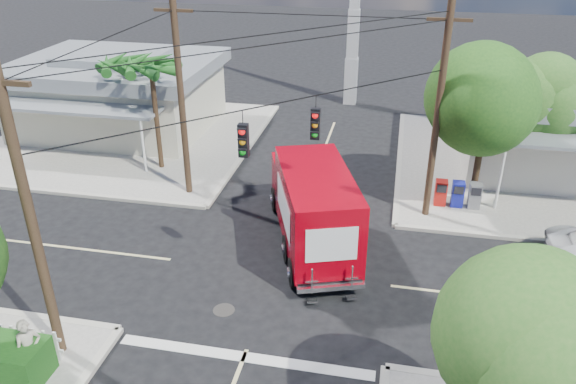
# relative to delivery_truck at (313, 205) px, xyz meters

# --- Properties ---
(ground) EXTENTS (120.00, 120.00, 0.00)m
(ground) POSITION_rel_delivery_truck_xyz_m (-0.91, -2.16, -1.66)
(ground) COLOR black
(ground) RESTS_ON ground
(sidewalk_ne) EXTENTS (14.12, 14.12, 0.14)m
(sidewalk_ne) POSITION_rel_delivery_truck_xyz_m (9.97, 8.72, -1.59)
(sidewalk_ne) COLOR gray
(sidewalk_ne) RESTS_ON ground
(sidewalk_nw) EXTENTS (14.12, 14.12, 0.14)m
(sidewalk_nw) POSITION_rel_delivery_truck_xyz_m (-11.79, 8.72, -1.59)
(sidewalk_nw) COLOR gray
(sidewalk_nw) RESTS_ON ground
(road_markings) EXTENTS (32.00, 32.00, 0.01)m
(road_markings) POSITION_rel_delivery_truck_xyz_m (-0.91, -3.63, -1.65)
(road_markings) COLOR beige
(road_markings) RESTS_ON ground
(building_nw) EXTENTS (10.80, 10.20, 4.30)m
(building_nw) POSITION_rel_delivery_truck_xyz_m (-12.91, 10.30, 0.56)
(building_nw) COLOR beige
(building_nw) RESTS_ON sidewalk_nw
(radio_tower) EXTENTS (0.80, 0.80, 17.00)m
(radio_tower) POSITION_rel_delivery_truck_xyz_m (-0.41, 17.84, 3.98)
(radio_tower) COLOR silver
(radio_tower) RESTS_ON ground
(tree_ne_front) EXTENTS (4.21, 4.14, 6.66)m
(tree_ne_front) POSITION_rel_delivery_truck_xyz_m (6.30, 4.60, 3.11)
(tree_ne_front) COLOR #422D1C
(tree_ne_front) RESTS_ON sidewalk_ne
(tree_ne_back) EXTENTS (3.77, 3.66, 5.82)m
(tree_ne_back) POSITION_rel_delivery_truck_xyz_m (8.90, 6.80, 2.53)
(tree_ne_back) COLOR #422D1C
(tree_ne_back) RESTS_ON sidewalk_ne
(tree_se) EXTENTS (3.67, 3.54, 5.62)m
(tree_se) POSITION_rel_delivery_truck_xyz_m (6.10, -9.40, 2.38)
(tree_se) COLOR #422D1C
(tree_se) RESTS_ON sidewalk_se
(palm_nw_front) EXTENTS (3.01, 3.08, 5.59)m
(palm_nw_front) POSITION_rel_delivery_truck_xyz_m (-8.41, 5.34, 3.38)
(palm_nw_front) COLOR #422D1C
(palm_nw_front) RESTS_ON sidewalk_nw
(palm_nw_back) EXTENTS (3.01, 3.08, 5.19)m
(palm_nw_back) POSITION_rel_delivery_truck_xyz_m (-10.41, 6.84, 3.01)
(palm_nw_back) COLOR #422D1C
(palm_nw_back) RESTS_ON sidewalk_nw
(utility_poles) EXTENTS (12.00, 10.68, 9.00)m
(utility_poles) POSITION_rel_delivery_truck_xyz_m (-2.49, -0.56, 3.01)
(utility_poles) COLOR #473321
(utility_poles) RESTS_ON ground
(vending_boxes) EXTENTS (1.90, 0.50, 1.10)m
(vending_boxes) POSITION_rel_delivery_truck_xyz_m (5.59, 4.04, -0.97)
(vending_boxes) COLOR red
(vending_boxes) RESTS_ON sidewalk_ne
(delivery_truck) EXTENTS (4.57, 7.85, 3.27)m
(delivery_truck) POSITION_rel_delivery_truck_xyz_m (0.00, 0.00, 0.00)
(delivery_truck) COLOR black
(delivery_truck) RESTS_ON ground
(pedestrian) EXTENTS (0.78, 0.77, 1.81)m
(pedestrian) POSITION_rel_delivery_truck_xyz_m (-6.24, -8.39, -0.61)
(pedestrian) COLOR #BBB19C
(pedestrian) RESTS_ON sidewalk_sw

